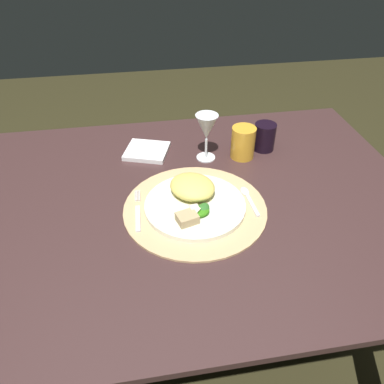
# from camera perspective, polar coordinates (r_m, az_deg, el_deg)

# --- Properties ---
(ground_plane) EXTENTS (6.00, 6.00, 0.00)m
(ground_plane) POSITION_cam_1_polar(r_m,az_deg,el_deg) (1.60, 0.28, -21.41)
(ground_plane) COLOR #2A2714
(dining_table) EXTENTS (1.28, 0.96, 0.72)m
(dining_table) POSITION_cam_1_polar(r_m,az_deg,el_deg) (1.17, 0.36, -7.70)
(dining_table) COLOR #392423
(dining_table) RESTS_ON ground
(placemat) EXTENTS (0.39, 0.39, 0.01)m
(placemat) POSITION_cam_1_polar(r_m,az_deg,el_deg) (1.01, 0.46, -2.47)
(placemat) COLOR tan
(placemat) RESTS_ON dining_table
(dinner_plate) EXTENTS (0.27, 0.27, 0.01)m
(dinner_plate) POSITION_cam_1_polar(r_m,az_deg,el_deg) (1.01, 0.46, -2.04)
(dinner_plate) COLOR silver
(dinner_plate) RESTS_ON placemat
(pasta_serving) EXTENTS (0.17, 0.17, 0.04)m
(pasta_serving) POSITION_cam_1_polar(r_m,az_deg,el_deg) (1.03, 0.04, 0.90)
(pasta_serving) COLOR #DDC95D
(pasta_serving) RESTS_ON dinner_plate
(salad_greens) EXTENTS (0.07, 0.06, 0.03)m
(salad_greens) POSITION_cam_1_polar(r_m,az_deg,el_deg) (0.97, 1.28, -2.86)
(salad_greens) COLOR #337B15
(salad_greens) RESTS_ON dinner_plate
(bread_piece) EXTENTS (0.06, 0.06, 0.02)m
(bread_piece) POSITION_cam_1_polar(r_m,az_deg,el_deg) (0.94, -0.74, -3.98)
(bread_piece) COLOR tan
(bread_piece) RESTS_ON dinner_plate
(fork) EXTENTS (0.02, 0.17, 0.00)m
(fork) POSITION_cam_1_polar(r_m,az_deg,el_deg) (1.00, -8.22, -3.03)
(fork) COLOR silver
(fork) RESTS_ON placemat
(spoon) EXTENTS (0.02, 0.13, 0.01)m
(spoon) POSITION_cam_1_polar(r_m,az_deg,el_deg) (1.06, 8.37, -0.52)
(spoon) COLOR silver
(spoon) RESTS_ON placemat
(napkin) EXTENTS (0.17, 0.16, 0.01)m
(napkin) POSITION_cam_1_polar(r_m,az_deg,el_deg) (1.25, -6.85, 6.19)
(napkin) COLOR white
(napkin) RESTS_ON dining_table
(wine_glass) EXTENTS (0.07, 0.07, 0.15)m
(wine_glass) POSITION_cam_1_polar(r_m,az_deg,el_deg) (1.17, 2.23, 9.59)
(wine_glass) COLOR silver
(wine_glass) RESTS_ON dining_table
(amber_tumbler) EXTENTS (0.08, 0.08, 0.10)m
(amber_tumbler) POSITION_cam_1_polar(r_m,az_deg,el_deg) (1.21, 7.74, 7.45)
(amber_tumbler) COLOR gold
(amber_tumbler) RESTS_ON dining_table
(dark_tumbler) EXTENTS (0.07, 0.07, 0.09)m
(dark_tumbler) POSITION_cam_1_polar(r_m,az_deg,el_deg) (1.27, 10.94, 8.23)
(dark_tumbler) COLOR black
(dark_tumbler) RESTS_ON dining_table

